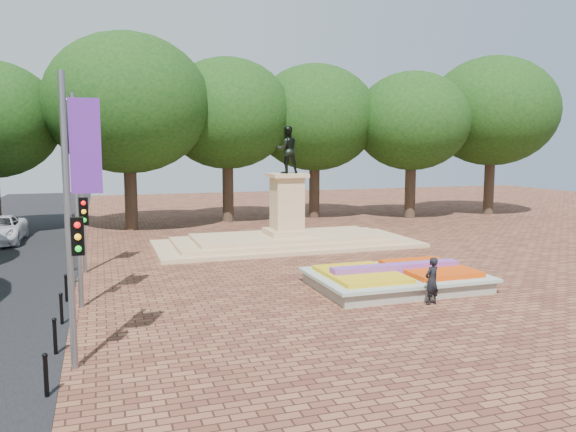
# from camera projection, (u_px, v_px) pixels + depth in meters

# --- Properties ---
(ground) EXTENTS (90.00, 90.00, 0.00)m
(ground) POSITION_uv_depth(u_px,v_px,m) (349.00, 278.00, 22.80)
(ground) COLOR brown
(ground) RESTS_ON ground
(flower_bed) EXTENTS (6.30, 4.30, 0.91)m
(flower_bed) POSITION_uv_depth(u_px,v_px,m) (396.00, 278.00, 21.19)
(flower_bed) COLOR gray
(flower_bed) RESTS_ON ground
(monument) EXTENTS (14.00, 6.00, 6.40)m
(monument) POSITION_uv_depth(u_px,v_px,m) (287.00, 229.00, 30.22)
(monument) COLOR tan
(monument) RESTS_ON ground
(tree_row_back) EXTENTS (44.80, 8.80, 10.43)m
(tree_row_back) POSITION_uv_depth(u_px,v_px,m) (274.00, 128.00, 39.66)
(tree_row_back) COLOR #35281D
(tree_row_back) RESTS_ON ground
(banner_poles) EXTENTS (0.88, 11.17, 7.00)m
(banner_poles) POSITION_uv_depth(u_px,v_px,m) (80.00, 191.00, 17.92)
(banner_poles) COLOR slate
(banner_poles) RESTS_ON ground
(bollard_row) EXTENTS (0.12, 13.12, 0.98)m
(bollard_row) POSITION_uv_depth(u_px,v_px,m) (64.00, 297.00, 17.94)
(bollard_row) COLOR black
(bollard_row) RESTS_ON ground
(pedestrian) EXTENTS (0.68, 0.56, 1.61)m
(pedestrian) POSITION_uv_depth(u_px,v_px,m) (432.00, 281.00, 18.88)
(pedestrian) COLOR black
(pedestrian) RESTS_ON ground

